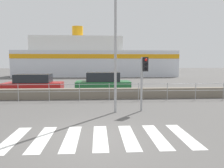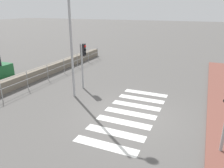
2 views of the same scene
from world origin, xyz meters
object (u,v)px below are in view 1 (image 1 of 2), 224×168
at_px(traffic_light_far, 144,72).
at_px(parked_car_red, 34,85).
at_px(streetlamp, 116,21).
at_px(parked_car_green, 103,84).
at_px(ferry_boat, 93,60).

bearing_deg(traffic_light_far, parked_car_red, 136.44).
relative_size(streetlamp, parked_car_green, 1.62).
bearing_deg(parked_car_green, traffic_light_far, -75.16).
bearing_deg(traffic_light_far, streetlamp, -164.98).
xyz_separation_m(streetlamp, ferry_boat, (-1.67, 27.54, -1.44)).
bearing_deg(streetlamp, traffic_light_far, 15.02).
height_order(streetlamp, parked_car_red, streetlamp).
relative_size(parked_car_red, parked_car_green, 1.03).
height_order(streetlamp, parked_car_green, streetlamp).
height_order(traffic_light_far, ferry_boat, ferry_boat).
bearing_deg(parked_car_green, ferry_boat, 93.54).
bearing_deg(traffic_light_far, ferry_boat, 96.45).
distance_m(traffic_light_far, streetlamp, 2.70).
xyz_separation_m(traffic_light_far, streetlamp, (-1.40, -0.37, 2.28)).
xyz_separation_m(traffic_light_far, ferry_boat, (-3.07, 27.16, 0.85)).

